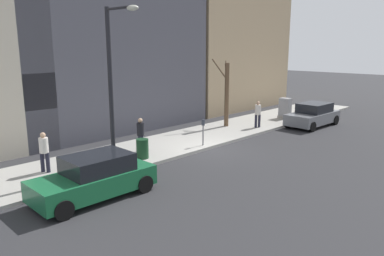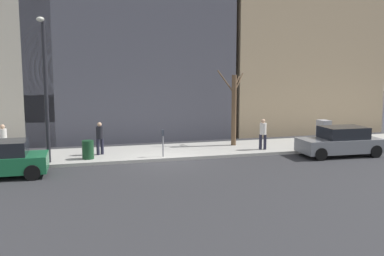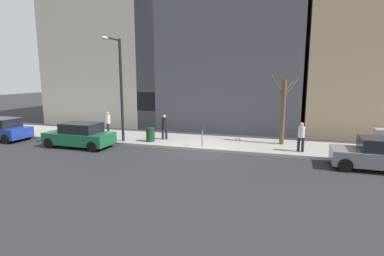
# 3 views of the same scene
# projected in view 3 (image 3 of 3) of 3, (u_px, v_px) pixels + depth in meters

# --- Properties ---
(ground_plane) EXTENTS (120.00, 120.00, 0.00)m
(ground_plane) POSITION_uv_depth(u_px,v_px,m) (200.00, 151.00, 17.67)
(ground_plane) COLOR #2B2B2D
(sidewalk) EXTENTS (4.00, 36.00, 0.15)m
(sidewalk) POSITION_uv_depth(u_px,v_px,m) (208.00, 142.00, 19.54)
(sidewalk) COLOR #9E9B93
(sidewalk) RESTS_ON ground
(parked_car_grey) EXTENTS (2.05, 4.26, 1.52)m
(parked_car_grey) POSITION_uv_depth(u_px,v_px,m) (382.00, 155.00, 13.91)
(parked_car_grey) COLOR slate
(parked_car_grey) RESTS_ON ground
(parked_car_green) EXTENTS (1.97, 4.23, 1.52)m
(parked_car_green) POSITION_uv_depth(u_px,v_px,m) (80.00, 135.00, 18.51)
(parked_car_green) COLOR #196038
(parked_car_green) RESTS_ON ground
(parked_car_blue) EXTENTS (2.01, 4.24, 1.52)m
(parked_car_blue) POSITION_uv_depth(u_px,v_px,m) (0.00, 129.00, 20.61)
(parked_car_blue) COLOR #1E389E
(parked_car_blue) RESTS_ON ground
(parking_meter) EXTENTS (0.14, 0.10, 1.35)m
(parking_meter) POSITION_uv_depth(u_px,v_px,m) (202.00, 133.00, 17.92)
(parking_meter) COLOR slate
(parking_meter) RESTS_ON sidewalk
(utility_box) EXTENTS (0.83, 0.61, 1.43)m
(utility_box) POSITION_uv_depth(u_px,v_px,m) (379.00, 143.00, 15.99)
(utility_box) COLOR #A8A399
(utility_box) RESTS_ON sidewalk
(streetlamp) EXTENTS (1.97, 0.32, 6.50)m
(streetlamp) POSITION_uv_depth(u_px,v_px,m) (119.00, 82.00, 18.79)
(streetlamp) COLOR black
(streetlamp) RESTS_ON sidewalk
(bare_tree) EXTENTS (0.98, 1.69, 4.29)m
(bare_tree) POSITION_uv_depth(u_px,v_px,m) (283.00, 110.00, 18.43)
(bare_tree) COLOR brown
(bare_tree) RESTS_ON sidewalk
(trash_bin) EXTENTS (0.56, 0.56, 0.90)m
(trash_bin) POSITION_uv_depth(u_px,v_px,m) (150.00, 135.00, 19.44)
(trash_bin) COLOR #14381E
(trash_bin) RESTS_ON sidewalk
(pedestrian_near_meter) EXTENTS (0.36, 0.38, 1.66)m
(pedestrian_near_meter) POSITION_uv_depth(u_px,v_px,m) (301.00, 135.00, 16.72)
(pedestrian_near_meter) COLOR #1E1E2D
(pedestrian_near_meter) RESTS_ON sidewalk
(pedestrian_midblock) EXTENTS (0.36, 0.37, 1.66)m
(pedestrian_midblock) POSITION_uv_depth(u_px,v_px,m) (164.00, 126.00, 20.03)
(pedestrian_midblock) COLOR #1E1E2D
(pedestrian_midblock) RESTS_ON sidewalk
(pedestrian_far_corner) EXTENTS (0.36, 0.36, 1.66)m
(pedestrian_far_corner) POSITION_uv_depth(u_px,v_px,m) (108.00, 122.00, 21.74)
(pedestrian_far_corner) COLOR #1E1E2D
(pedestrian_far_corner) RESTS_ON sidewalk
(office_tower_left) EXTENTS (10.92, 10.92, 15.19)m
(office_tower_left) POSITION_uv_depth(u_px,v_px,m) (380.00, 34.00, 23.38)
(office_tower_left) COLOR tan
(office_tower_left) RESTS_ON ground
(office_tower_right) EXTENTS (11.17, 11.17, 14.19)m
(office_tower_right) POSITION_uv_depth(u_px,v_px,m) (126.00, 49.00, 30.02)
(office_tower_right) COLOR #BCB29E
(office_tower_right) RESTS_ON ground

